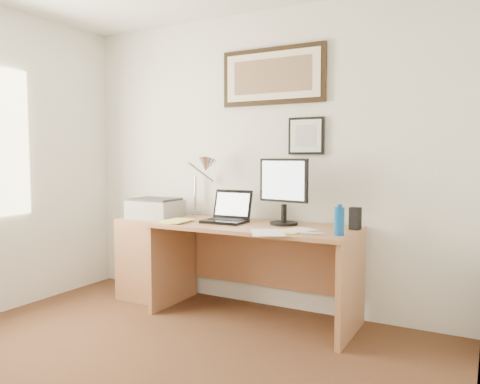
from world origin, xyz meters
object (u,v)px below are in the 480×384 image
Objects in this scene: water_bottle at (339,221)px; laptop at (228,215)px; side_cabinet at (151,258)px; lcd_monitor at (284,188)px; desk at (258,253)px; book at (168,220)px; printer at (155,208)px.

laptop reaches higher than water_bottle.
side_cabinet is 1.44m from lcd_monitor.
desk reaches higher than side_cabinet.
lcd_monitor is (0.46, 0.08, 0.23)m from laptop.
book is (0.37, -0.22, 0.39)m from side_cabinet.
laptop is at bearing -170.50° from lcd_monitor.
book is (-1.43, -0.02, -0.09)m from water_bottle.
water_bottle is 0.44× the size of printer.
lcd_monitor is at bearing 8.96° from desk.
book is 0.99m from lcd_monitor.
water_bottle is at bearing -6.38° from side_cabinet.
desk is (0.70, 0.26, -0.25)m from book.
lcd_monitor is at bearing 153.01° from water_bottle.
side_cabinet is 2.81× the size of book.
lcd_monitor is at bearing 17.84° from book.
book is 0.42m from printer.
water_bottle is 0.12× the size of desk.
lcd_monitor is (-0.53, 0.27, 0.19)m from water_bottle.
printer reaches higher than side_cabinet.
desk is at bearing 162.05° from water_bottle.
lcd_monitor reaches higher than desk.
printer is (-1.03, -0.00, 0.30)m from desk.
water_bottle is at bearing 0.92° from book.
desk is (-0.73, 0.24, -0.33)m from water_bottle.
side_cabinet is at bearing -137.64° from printer.
printer is (-1.77, 0.23, -0.03)m from water_bottle.
water_bottle reaches higher than book.
side_cabinet is at bearing -176.98° from lcd_monitor.
laptop is at bearing 169.03° from water_bottle.
side_cabinet is at bearing -178.11° from desk.
desk is 0.56m from lcd_monitor.
side_cabinet is 0.58m from book.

